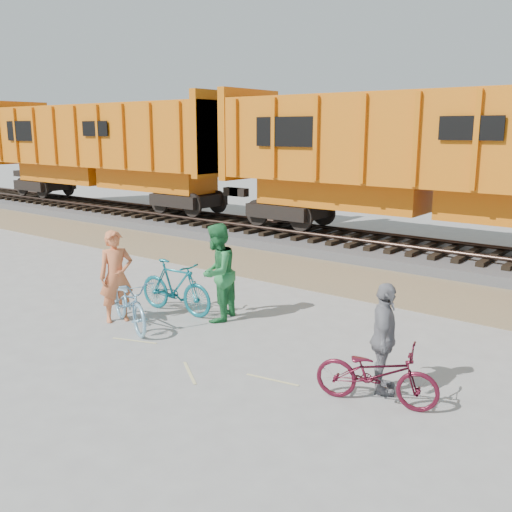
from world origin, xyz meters
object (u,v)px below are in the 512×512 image
at_px(person_man, 217,273).
at_px(hopper_car_left, 106,148).
at_px(bicycle_teal, 175,287).
at_px(hopper_car_center, 436,158).
at_px(bicycle_maroon, 377,374).
at_px(bicycle_blue, 130,303).
at_px(person_woman, 384,339).
at_px(person_solo, 116,276).

bearing_deg(person_man, hopper_car_left, -136.17).
xyz_separation_m(bicycle_teal, person_man, (1.00, 0.20, 0.43)).
bearing_deg(person_man, hopper_car_center, 154.30).
relative_size(hopper_car_left, bicycle_maroon, 8.08).
height_order(bicycle_blue, bicycle_teal, bicycle_teal).
relative_size(hopper_car_left, person_woman, 8.39).
height_order(bicycle_maroon, person_man, person_man).
bearing_deg(hopper_car_left, person_woman, -26.73).
height_order(hopper_car_center, person_man, hopper_car_center).
height_order(bicycle_maroon, person_woman, person_woman).
bearing_deg(bicycle_blue, hopper_car_left, 76.13).
relative_size(bicycle_maroon, person_solo, 0.93).
bearing_deg(hopper_car_left, bicycle_blue, -36.63).
xyz_separation_m(hopper_car_left, bicycle_teal, (12.62, -8.16, -2.44)).
height_order(bicycle_blue, person_solo, person_solo).
bearing_deg(bicycle_maroon, person_woman, -1.15).
height_order(bicycle_blue, person_man, person_man).
distance_m(hopper_car_left, person_woman, 19.96).
distance_m(hopper_car_left, bicycle_blue, 15.86).
xyz_separation_m(bicycle_maroon, person_solo, (-5.76, 0.08, 0.48)).
distance_m(bicycle_blue, person_man, 1.81).
bearing_deg(bicycle_maroon, person_solo, 73.99).
relative_size(hopper_car_center, person_man, 7.04).
height_order(hopper_car_left, bicycle_maroon, hopper_car_left).
relative_size(hopper_car_left, hopper_car_center, 1.00).
xyz_separation_m(bicycle_maroon, person_man, (-4.20, 1.37, 0.54)).
bearing_deg(person_woman, person_solo, 68.32).
distance_m(bicycle_blue, person_solo, 0.67).
height_order(hopper_car_center, bicycle_maroon, hopper_car_center).
relative_size(bicycle_maroon, person_woman, 1.04).
bearing_deg(bicycle_maroon, hopper_car_left, 47.19).
xyz_separation_m(hopper_car_center, person_solo, (-2.93, -9.24, -2.07)).
bearing_deg(person_solo, hopper_car_center, 11.28).
bearing_deg(bicycle_blue, person_solo, 101.45).
bearing_deg(bicycle_blue, person_man, -14.49).
bearing_deg(hopper_car_left, person_solo, -37.45).
relative_size(hopper_car_center, bicycle_blue, 7.32).
height_order(bicycle_maroon, person_solo, person_solo).
distance_m(bicycle_blue, bicycle_maroon, 5.26).
distance_m(hopper_car_left, bicycle_teal, 15.23).
distance_m(bicycle_maroon, person_solo, 5.78).
height_order(hopper_car_center, person_solo, hopper_car_center).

